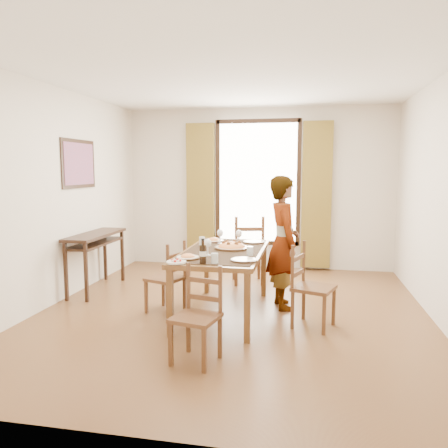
% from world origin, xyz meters
% --- Properties ---
extents(ground, '(5.00, 5.00, 0.00)m').
position_xyz_m(ground, '(0.00, 0.00, 0.00)').
color(ground, '#502719').
rests_on(ground, ground).
extents(room_shell, '(4.60, 5.10, 2.74)m').
position_xyz_m(room_shell, '(-0.00, 0.13, 1.54)').
color(room_shell, beige).
rests_on(room_shell, ground).
extents(console_table, '(0.38, 1.20, 0.80)m').
position_xyz_m(console_table, '(-2.03, 0.60, 0.68)').
color(console_table, black).
rests_on(console_table, ground).
extents(dining_table, '(0.90, 1.73, 0.76)m').
position_xyz_m(dining_table, '(-0.10, -0.06, 0.69)').
color(dining_table, brown).
rests_on(dining_table, ground).
extents(chair_west, '(0.48, 0.48, 0.85)m').
position_xyz_m(chair_west, '(-0.76, -0.12, 0.39)').
color(chair_west, brown).
rests_on(chair_west, ground).
extents(chair_north, '(0.54, 0.54, 1.01)m').
position_xyz_m(chair_north, '(-0.00, 1.36, 0.47)').
color(chair_north, brown).
rests_on(chair_north, ground).
extents(chair_south, '(0.44, 0.44, 0.84)m').
position_xyz_m(chair_south, '(-0.08, -1.34, 0.39)').
color(chair_south, brown).
rests_on(chair_south, ground).
extents(chair_east, '(0.51, 0.51, 0.90)m').
position_xyz_m(chair_east, '(0.90, -0.29, 0.42)').
color(chair_east, brown).
rests_on(chair_east, ground).
extents(man, '(0.81, 0.73, 1.60)m').
position_xyz_m(man, '(0.56, 0.33, 0.80)').
color(man, gray).
rests_on(man, ground).
extents(plate_sw, '(0.27, 0.27, 0.05)m').
position_xyz_m(plate_sw, '(-0.37, -0.60, 0.78)').
color(plate_sw, silver).
rests_on(plate_sw, dining_table).
extents(plate_se, '(0.27, 0.27, 0.05)m').
position_xyz_m(plate_se, '(0.22, -0.60, 0.78)').
color(plate_se, silver).
rests_on(plate_se, dining_table).
extents(plate_nw, '(0.27, 0.27, 0.05)m').
position_xyz_m(plate_nw, '(-0.34, 0.49, 0.78)').
color(plate_nw, silver).
rests_on(plate_nw, dining_table).
extents(plate_ne, '(0.27, 0.27, 0.05)m').
position_xyz_m(plate_ne, '(0.18, 0.51, 0.78)').
color(plate_ne, silver).
rests_on(plate_ne, dining_table).
extents(pasta_platter, '(0.40, 0.40, 0.10)m').
position_xyz_m(pasta_platter, '(-0.02, 0.03, 0.81)').
color(pasta_platter, red).
rests_on(pasta_platter, dining_table).
extents(caprese_plate, '(0.20, 0.20, 0.04)m').
position_xyz_m(caprese_plate, '(-0.43, -0.83, 0.78)').
color(caprese_plate, silver).
rests_on(caprese_plate, dining_table).
extents(wine_glass_a, '(0.08, 0.08, 0.18)m').
position_xyz_m(wine_glass_a, '(-0.20, -0.41, 0.85)').
color(wine_glass_a, white).
rests_on(wine_glass_a, dining_table).
extents(wine_glass_b, '(0.08, 0.08, 0.18)m').
position_xyz_m(wine_glass_b, '(0.02, 0.34, 0.85)').
color(wine_glass_b, white).
rests_on(wine_glass_b, dining_table).
extents(wine_glass_c, '(0.08, 0.08, 0.18)m').
position_xyz_m(wine_glass_c, '(-0.22, 0.36, 0.85)').
color(wine_glass_c, white).
rests_on(wine_glass_c, dining_table).
extents(tumbler_a, '(0.07, 0.07, 0.10)m').
position_xyz_m(tumbler_a, '(0.24, -0.33, 0.81)').
color(tumbler_a, silver).
rests_on(tumbler_a, dining_table).
extents(tumbler_b, '(0.07, 0.07, 0.10)m').
position_xyz_m(tumbler_b, '(-0.42, 0.21, 0.81)').
color(tumbler_b, silver).
rests_on(tumbler_b, dining_table).
extents(tumbler_c, '(0.07, 0.07, 0.10)m').
position_xyz_m(tumbler_c, '(-0.05, -0.77, 0.81)').
color(tumbler_c, silver).
rests_on(tumbler_c, dining_table).
extents(wine_bottle, '(0.07, 0.07, 0.25)m').
position_xyz_m(wine_bottle, '(-0.16, -0.81, 0.88)').
color(wine_bottle, black).
rests_on(wine_bottle, dining_table).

